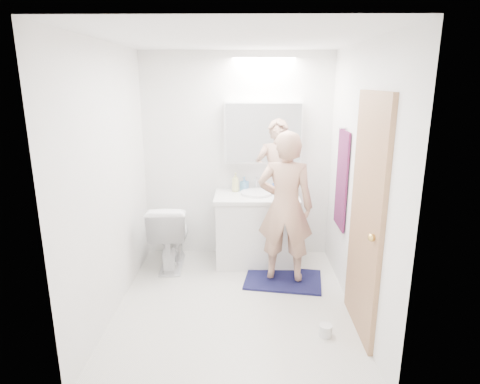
{
  "coord_description": "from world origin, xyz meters",
  "views": [
    {
      "loc": [
        0.11,
        -3.48,
        2.07
      ],
      "look_at": [
        0.05,
        0.25,
        1.05
      ],
      "focal_mm": 30.53,
      "sensor_mm": 36.0,
      "label": 1
    }
  ],
  "objects_px": {
    "toilet_paper_roll": "(326,330)",
    "soap_bottle_a": "(235,182)",
    "vanity_cabinet": "(256,231)",
    "medicine_cabinet": "(263,133)",
    "toilet": "(170,235)",
    "toothbrush_cup": "(276,188)",
    "soap_bottle_b": "(244,184)",
    "person": "(285,207)"
  },
  "relations": [
    {
      "from": "toilet_paper_roll",
      "to": "soap_bottle_a",
      "type": "bearing_deg",
      "value": 116.46
    },
    {
      "from": "soap_bottle_a",
      "to": "vanity_cabinet",
      "type": "bearing_deg",
      "value": -31.6
    },
    {
      "from": "medicine_cabinet",
      "to": "soap_bottle_a",
      "type": "distance_m",
      "value": 0.65
    },
    {
      "from": "vanity_cabinet",
      "to": "toilet_paper_roll",
      "type": "xyz_separation_m",
      "value": [
        0.55,
        -1.45,
        -0.34
      ]
    },
    {
      "from": "toilet",
      "to": "soap_bottle_a",
      "type": "xyz_separation_m",
      "value": [
        0.74,
        0.27,
        0.55
      ]
    },
    {
      "from": "medicine_cabinet",
      "to": "soap_bottle_a",
      "type": "bearing_deg",
      "value": -169.27
    },
    {
      "from": "vanity_cabinet",
      "to": "medicine_cabinet",
      "type": "bearing_deg",
      "value": 70.85
    },
    {
      "from": "toothbrush_cup",
      "to": "toilet_paper_roll",
      "type": "relative_size",
      "value": 0.91
    },
    {
      "from": "soap_bottle_b",
      "to": "soap_bottle_a",
      "type": "bearing_deg",
      "value": -163.95
    },
    {
      "from": "toilet",
      "to": "soap_bottle_a",
      "type": "distance_m",
      "value": 0.96
    },
    {
      "from": "soap_bottle_a",
      "to": "medicine_cabinet",
      "type": "bearing_deg",
      "value": 10.73
    },
    {
      "from": "person",
      "to": "toothbrush_cup",
      "type": "bearing_deg",
      "value": -77.08
    },
    {
      "from": "medicine_cabinet",
      "to": "toilet_paper_roll",
      "type": "xyz_separation_m",
      "value": [
        0.48,
        -1.66,
        -1.45
      ]
    },
    {
      "from": "person",
      "to": "soap_bottle_a",
      "type": "relative_size",
      "value": 6.99
    },
    {
      "from": "toilet_paper_roll",
      "to": "toilet",
      "type": "bearing_deg",
      "value": 138.95
    },
    {
      "from": "vanity_cabinet",
      "to": "toilet_paper_roll",
      "type": "bearing_deg",
      "value": -69.14
    },
    {
      "from": "vanity_cabinet",
      "to": "toilet",
      "type": "distance_m",
      "value": 0.99
    },
    {
      "from": "soap_bottle_a",
      "to": "toilet_paper_roll",
      "type": "distance_m",
      "value": 1.99
    },
    {
      "from": "person",
      "to": "soap_bottle_b",
      "type": "distance_m",
      "value": 0.78
    },
    {
      "from": "person",
      "to": "vanity_cabinet",
      "type": "bearing_deg",
      "value": -50.86
    },
    {
      "from": "medicine_cabinet",
      "to": "toilet_paper_roll",
      "type": "distance_m",
      "value": 2.26
    },
    {
      "from": "person",
      "to": "toothbrush_cup",
      "type": "height_order",
      "value": "person"
    },
    {
      "from": "toilet",
      "to": "toothbrush_cup",
      "type": "xyz_separation_m",
      "value": [
        1.21,
        0.28,
        0.49
      ]
    },
    {
      "from": "vanity_cabinet",
      "to": "soap_bottle_a",
      "type": "height_order",
      "value": "soap_bottle_a"
    },
    {
      "from": "medicine_cabinet",
      "to": "toilet",
      "type": "xyz_separation_m",
      "value": [
        -1.05,
        -0.33,
        -1.12
      ]
    },
    {
      "from": "toilet",
      "to": "soap_bottle_a",
      "type": "relative_size",
      "value": 3.39
    },
    {
      "from": "toothbrush_cup",
      "to": "toilet_paper_roll",
      "type": "distance_m",
      "value": 1.83
    },
    {
      "from": "vanity_cabinet",
      "to": "medicine_cabinet",
      "type": "relative_size",
      "value": 1.02
    },
    {
      "from": "medicine_cabinet",
      "to": "toilet",
      "type": "bearing_deg",
      "value": -162.85
    },
    {
      "from": "vanity_cabinet",
      "to": "person",
      "type": "bearing_deg",
      "value": -59.52
    },
    {
      "from": "toilet",
      "to": "person",
      "type": "distance_m",
      "value": 1.39
    },
    {
      "from": "person",
      "to": "soap_bottle_a",
      "type": "height_order",
      "value": "person"
    },
    {
      "from": "vanity_cabinet",
      "to": "soap_bottle_a",
      "type": "relative_size",
      "value": 4.03
    },
    {
      "from": "vanity_cabinet",
      "to": "toothbrush_cup",
      "type": "xyz_separation_m",
      "value": [
        0.23,
        0.16,
        0.48
      ]
    },
    {
      "from": "medicine_cabinet",
      "to": "person",
      "type": "relative_size",
      "value": 0.56
    },
    {
      "from": "medicine_cabinet",
      "to": "soap_bottle_b",
      "type": "distance_m",
      "value": 0.63
    },
    {
      "from": "toothbrush_cup",
      "to": "soap_bottle_a",
      "type": "bearing_deg",
      "value": -178.8
    },
    {
      "from": "soap_bottle_a",
      "to": "toilet",
      "type": "bearing_deg",
      "value": -160.21
    },
    {
      "from": "medicine_cabinet",
      "to": "toilet_paper_roll",
      "type": "bearing_deg",
      "value": -73.88
    },
    {
      "from": "soap_bottle_a",
      "to": "toothbrush_cup",
      "type": "height_order",
      "value": "soap_bottle_a"
    },
    {
      "from": "soap_bottle_a",
      "to": "toilet_paper_roll",
      "type": "xyz_separation_m",
      "value": [
        0.8,
        -1.6,
        -0.88
      ]
    },
    {
      "from": "soap_bottle_a",
      "to": "soap_bottle_b",
      "type": "xyz_separation_m",
      "value": [
        0.1,
        0.03,
        -0.03
      ]
    }
  ]
}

